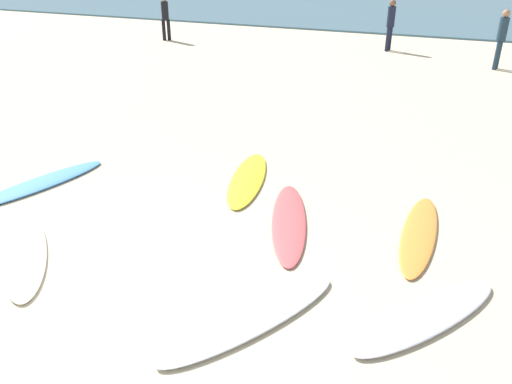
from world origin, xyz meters
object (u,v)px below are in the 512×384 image
Objects in this scene: beachgoer_mid at (501,36)px; beachgoer_far at (165,16)px; surfboard_0 at (248,179)px; surfboard_5 at (251,318)px; surfboard_1 at (40,183)px; surfboard_4 at (427,317)px; surfboard_7 at (289,222)px; surfboard_6 at (419,234)px; beachgoer_near at (391,23)px; surfboard_3 at (25,256)px.

beachgoer_far is at bearing 101.90° from beachgoer_mid.
surfboard_0 is 3.72m from surfboard_5.
beachgoer_far is (-4.67, 12.60, 0.93)m from surfboard_1.
surfboard_4 is 0.92× the size of surfboard_7.
surfboard_1 is at bearing 161.71° from beachgoer_mid.
surfboard_4 is 0.94× the size of surfboard_6.
surfboard_4 is at bearing 127.34° from surfboard_7.
beachgoer_near is 0.98× the size of beachgoer_mid.
surfboard_1 is 14.37m from beachgoer_near.
surfboard_4 reaches higher than surfboard_7.
beachgoer_far reaches higher than surfboard_0.
surfboard_0 is at bearing 143.75° from surfboard_5.
surfboard_1 is 1.45× the size of beachgoer_far.
surfboard_1 is 1.01× the size of surfboard_7.
surfboard_3 is 0.89× the size of surfboard_5.
surfboard_3 is at bearing 48.12° from surfboard_0.
surfboard_3 is 15.89m from beachgoer_near.
surfboard_4 is 15.23m from beachgoer_near.
surfboard_3 is 5.59m from surfboard_6.
surfboard_5 is 2.28m from surfboard_7.
surfboard_6 is at bearing 172.91° from surfboard_7.
surfboard_6 is at bearing 133.78° from surfboard_4.
beachgoer_far is at bearing 133.40° from surfboard_6.
surfboard_0 is 1.06× the size of surfboard_3.
surfboard_6 is (3.05, -0.83, -0.00)m from surfboard_0.
surfboard_7 is 1.44× the size of beachgoer_far.
surfboard_5 is (4.77, -1.97, 0.01)m from surfboard_1.
beachgoer_near is (2.63, 15.64, 0.98)m from surfboard_3.
surfboard_5 reaches higher than surfboard_6.
surfboard_3 is at bearing -150.18° from surfboard_5.
surfboard_6 is at bearing 152.90° from surfboard_0.
surfboard_4 is 1.88m from surfboard_6.
surfboard_4 is at bearing 146.21° from surfboard_3.
surfboard_5 is 3.08m from surfboard_6.
surfboard_3 reaches higher than surfboard_7.
surfboard_3 is at bearing 17.77° from surfboard_7.
surfboard_5 is 14.41m from beachgoer_mid.
surfboard_3 is 1.28× the size of beachgoer_far.
surfboard_1 reaches higher than surfboard_6.
surfboard_3 is 1.22× the size of beachgoer_near.
surfboard_3 reaches higher than surfboard_1.
beachgoer_near is at bearing -105.21° from surfboard_0.
surfboard_3 is 5.28m from surfboard_4.
beachgoer_mid reaches higher than beachgoer_far.
surfboard_0 is at bearing 165.48° from surfboard_6.
beachgoer_mid is at bearing 75.80° from surfboard_1.
beachgoer_mid is (1.32, 11.46, 1.00)m from surfboard_6.
beachgoer_mid is at bearing -124.26° from surfboard_0.
surfboard_3 is at bearing 4.42° from beachgoer_near.
beachgoer_mid is 1.07× the size of beachgoer_far.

